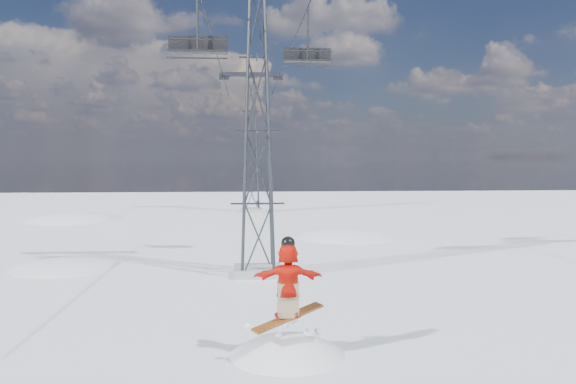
% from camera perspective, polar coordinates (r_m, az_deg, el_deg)
% --- Properties ---
extents(ground, '(120.00, 120.00, 0.00)m').
position_cam_1_polar(ground, '(14.06, -5.76, -15.19)').
color(ground, white).
rests_on(ground, ground).
extents(snow_terrain, '(39.00, 37.00, 22.00)m').
position_cam_1_polar(snow_terrain, '(37.67, -12.44, -18.51)').
color(snow_terrain, white).
rests_on(snow_terrain, ground).
extents(lift_tower_near, '(5.20, 1.80, 11.43)m').
position_cam_1_polar(lift_tower_near, '(21.34, -3.13, 6.11)').
color(lift_tower_near, '#999999').
rests_on(lift_tower_near, ground).
extents(lift_tower_far, '(5.20, 1.80, 11.43)m').
position_cam_1_polar(lift_tower_far, '(46.32, -3.75, 4.73)').
color(lift_tower_far, '#999999').
rests_on(lift_tower_far, ground).
extents(haul_cables, '(4.46, 51.00, 0.06)m').
position_cam_1_polar(haul_cables, '(33.42, -3.57, 14.48)').
color(haul_cables, black).
rests_on(haul_cables, ground).
extents(lift_chair_near, '(2.22, 0.64, 2.75)m').
position_cam_1_polar(lift_chair_near, '(21.76, -9.15, 14.46)').
color(lift_chair_near, black).
rests_on(lift_chair_near, ground).
extents(lift_chair_mid, '(2.05, 0.59, 2.54)m').
position_cam_1_polar(lift_chair_mid, '(24.56, 2.00, 13.64)').
color(lift_chair_mid, black).
rests_on(lift_chair_mid, ground).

